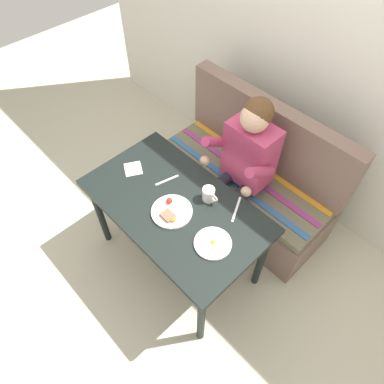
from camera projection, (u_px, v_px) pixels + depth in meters
The scene contains 11 objects.
ground_plane at pixel (178, 258), 2.78m from camera, with size 8.00×8.00×0.00m, color #BEBA9E.
back_wall at pixel (314, 45), 2.31m from camera, with size 4.40×0.10×2.60m, color silver.
table at pixel (175, 211), 2.28m from camera, with size 1.20×0.70×0.73m.
couch at pixel (246, 181), 2.85m from camera, with size 1.44×0.56×1.00m.
person at pixel (243, 160), 2.43m from camera, with size 0.45×0.61×1.21m.
plate_breakfast at pixel (171, 212), 2.16m from camera, with size 0.26×0.26×0.05m.
plate_eggs at pixel (213, 243), 2.03m from camera, with size 0.22×0.22×0.04m.
coffee_mug at pixel (209, 194), 2.20m from camera, with size 0.12×0.08×0.09m.
napkin at pixel (133, 169), 2.39m from camera, with size 0.12×0.11×0.01m, color silver.
fork at pixel (167, 180), 2.33m from camera, with size 0.01×0.17×0.01m, color silver.
knife at pixel (236, 209), 2.18m from camera, with size 0.01×0.20×0.01m, color silver.
Camera 1 is at (1.02, -0.83, 2.51)m, focal length 32.80 mm.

